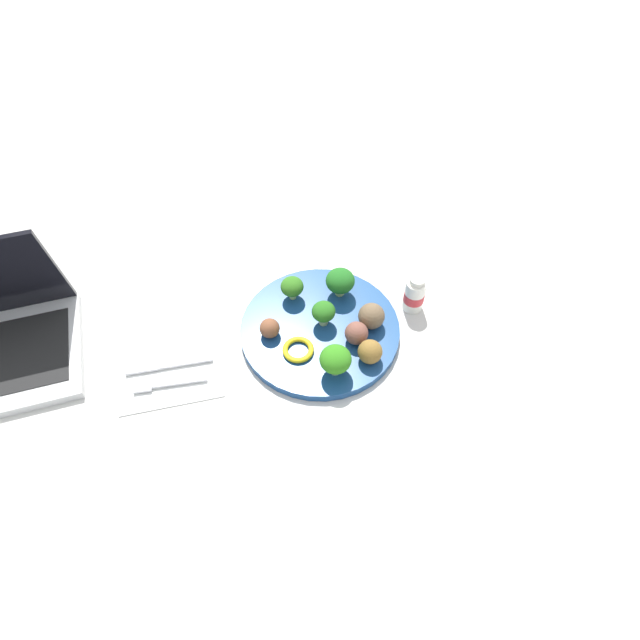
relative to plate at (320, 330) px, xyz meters
The scene contains 15 objects.
ground_plane 0.01m from the plate, ahead, with size 4.00×4.00×0.00m, color beige.
plate is the anchor object (origin of this frame).
broccoli_floret_near_rim 0.04m from the plate, 138.26° to the right, with size 0.04×0.04×0.05m.
broccoli_floret_front_left 0.10m from the plate, 130.02° to the right, with size 0.05×0.05×0.06m.
broccoli_floret_front_right 0.11m from the plate, 87.14° to the left, with size 0.05×0.05×0.06m.
broccoli_floret_far_rim 0.09m from the plate, 68.92° to the right, with size 0.04×0.04×0.05m.
meatball_back_left 0.11m from the plate, 125.95° to the left, with size 0.04×0.04×0.04m, color brown.
meatball_mid_left 0.09m from the plate, 168.95° to the left, with size 0.05×0.05×0.05m, color brown.
meatball_front_right 0.09m from the plate, ahead, with size 0.03×0.03×0.03m, color brown.
meatball_far_rim 0.07m from the plate, 140.26° to the left, with size 0.04×0.04×0.04m, color brown.
pepper_ring_back_left 0.06m from the plate, 39.48° to the left, with size 0.05×0.05×0.01m, color yellow.
napkin 0.27m from the plate, ahead, with size 0.17×0.12×0.01m, color white.
fork 0.28m from the plate, ahead, with size 0.12×0.03×0.01m.
knife 0.27m from the plate, ahead, with size 0.15×0.02×0.01m.
yogurt_bottle 0.18m from the plate, behind, with size 0.04×0.04×0.08m.
Camera 1 is at (0.15, 0.55, 0.76)m, focal length 30.08 mm.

